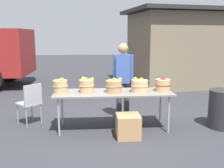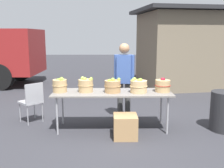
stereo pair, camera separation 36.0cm
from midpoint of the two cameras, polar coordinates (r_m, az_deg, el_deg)
ground_plane at (r=5.28m, az=-1.71°, el=-9.73°), size 40.00×40.00×0.00m
market_table at (r=5.07m, az=-1.75°, el=-2.19°), size 2.30×0.76×0.75m
apple_basket_green_0 at (r=5.10m, az=-13.24°, el=-0.43°), size 0.29×0.29×0.29m
apple_basket_green_1 at (r=5.05m, az=-7.61°, el=-0.34°), size 0.30×0.30×0.30m
apple_basket_green_2 at (r=5.01m, az=-1.67°, el=-0.44°), size 0.33×0.33×0.28m
apple_basket_green_3 at (r=5.03m, az=4.02°, el=-0.37°), size 0.34×0.34×0.28m
apple_basket_red_0 at (r=5.18m, az=9.15°, el=-0.19°), size 0.31×0.31×0.28m
vendor_adult at (r=5.64m, az=0.61°, el=1.94°), size 0.44×0.27×1.67m
food_kiosk at (r=9.85m, az=12.85°, el=7.75°), size 3.92×3.42×2.74m
folding_chair at (r=5.68m, az=-19.20°, el=-3.49°), size 0.57×0.57×0.86m
trash_barrel at (r=5.61m, az=21.53°, el=-5.13°), size 0.58×0.58×0.77m
produce_crate at (r=4.78m, az=1.37°, el=-9.23°), size 0.42×0.42×0.42m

